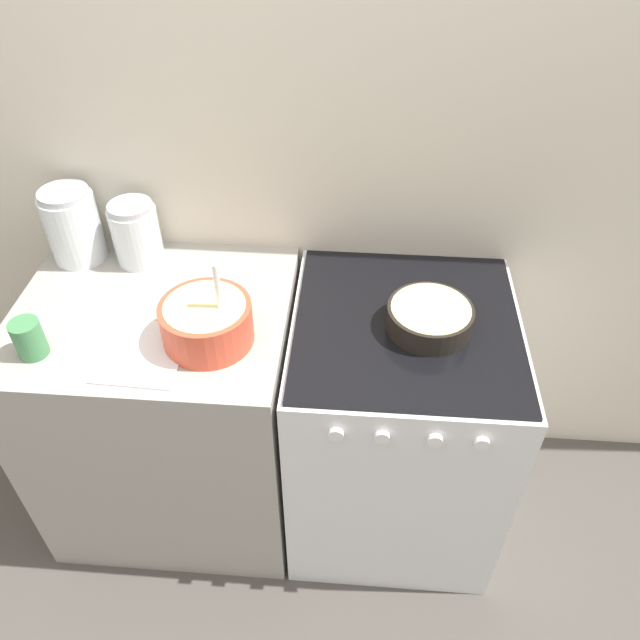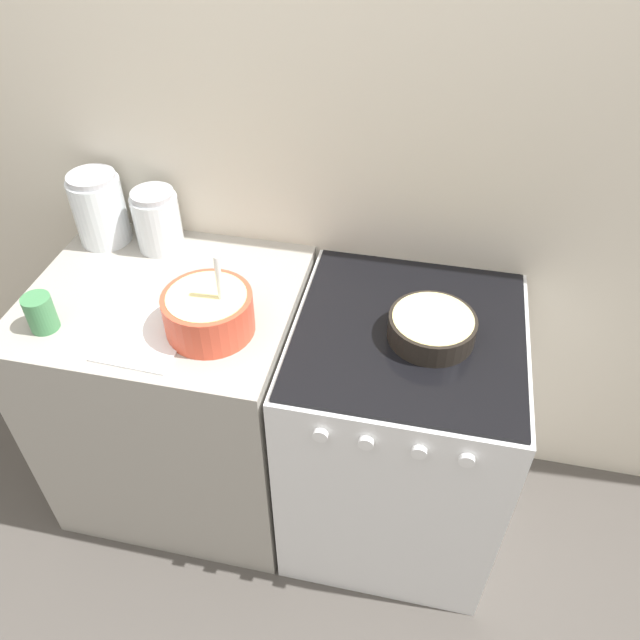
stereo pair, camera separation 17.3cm
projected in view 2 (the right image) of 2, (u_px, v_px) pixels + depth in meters
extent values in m
plane|color=#4C4742|center=(275.00, 574.00, 2.18)|extent=(12.00, 12.00, 0.00)
cube|color=beige|center=(317.00, 166.00, 1.91)|extent=(4.63, 0.05, 2.40)
cube|color=#9E998E|center=(182.00, 395.00, 2.20)|extent=(0.82, 0.70, 0.92)
cube|color=silver|center=(397.00, 433.00, 2.08)|extent=(0.67, 0.70, 0.91)
cube|color=black|center=(410.00, 332.00, 1.78)|extent=(0.64, 0.67, 0.01)
cylinder|color=white|center=(321.00, 435.00, 1.59)|extent=(0.04, 0.02, 0.04)
cylinder|color=white|center=(366.00, 443.00, 1.58)|extent=(0.04, 0.02, 0.04)
cylinder|color=white|center=(419.00, 452.00, 1.55)|extent=(0.04, 0.02, 0.04)
cylinder|color=white|center=(467.00, 460.00, 1.54)|extent=(0.04, 0.02, 0.04)
cylinder|color=#D84C33|center=(209.00, 313.00, 1.73)|extent=(0.25, 0.25, 0.12)
cylinder|color=#EFDB8C|center=(208.00, 305.00, 1.71)|extent=(0.22, 0.22, 0.07)
cylinder|color=white|center=(221.00, 293.00, 1.67)|extent=(0.02, 0.02, 0.24)
cylinder|color=black|center=(432.00, 328.00, 1.73)|extent=(0.24, 0.24, 0.07)
cylinder|color=#EFDB8C|center=(432.00, 326.00, 1.72)|extent=(0.22, 0.22, 0.06)
cylinder|color=silver|center=(100.00, 211.00, 2.04)|extent=(0.17, 0.17, 0.22)
cylinder|color=olive|center=(103.00, 222.00, 2.07)|extent=(0.15, 0.15, 0.13)
cylinder|color=#B2B2B7|center=(91.00, 178.00, 1.96)|extent=(0.15, 0.15, 0.02)
cylinder|color=silver|center=(158.00, 222.00, 2.02)|extent=(0.15, 0.15, 0.18)
cylinder|color=tan|center=(160.00, 232.00, 2.05)|extent=(0.13, 0.13, 0.11)
cylinder|color=#B2B2B7|center=(152.00, 195.00, 1.95)|extent=(0.14, 0.14, 0.02)
cylinder|color=#3F7F4C|center=(41.00, 313.00, 1.74)|extent=(0.08, 0.08, 0.11)
cube|color=white|center=(146.00, 336.00, 1.75)|extent=(0.23, 0.26, 0.01)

